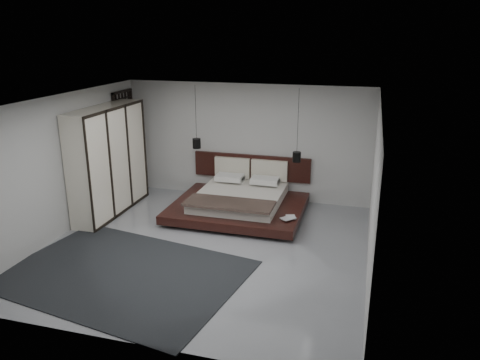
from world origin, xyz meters
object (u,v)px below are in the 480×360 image
(pendant_right, at_px, (297,157))
(lattice_screen, at_px, (126,143))
(rug, at_px, (123,274))
(bed, at_px, (240,200))
(wardrobe, at_px, (108,161))
(pendant_left, at_px, (197,143))

(pendant_right, bearing_deg, lattice_screen, 178.92)
(rug, bearing_deg, bed, 70.45)
(bed, bearing_deg, wardrobe, -166.09)
(lattice_screen, distance_m, rug, 4.47)
(wardrobe, bearing_deg, pendant_right, 16.19)
(pendant_left, xyz_separation_m, wardrobe, (-1.66, -1.17, -0.24))
(pendant_left, relative_size, rug, 0.37)
(lattice_screen, height_order, pendant_left, pendant_left)
(lattice_screen, bearing_deg, pendant_right, -1.08)
(rug, bearing_deg, lattice_screen, 116.88)
(bed, bearing_deg, rug, -109.55)
(lattice_screen, relative_size, wardrobe, 1.05)
(pendant_left, xyz_separation_m, rug, (0.03, -3.74, -1.44))
(pendant_left, height_order, rug, pendant_left)
(lattice_screen, bearing_deg, wardrobe, -78.63)
(lattice_screen, bearing_deg, rug, -63.12)
(lattice_screen, relative_size, pendant_right, 1.59)
(bed, relative_size, pendant_left, 1.96)
(pendant_right, xyz_separation_m, wardrobe, (-4.03, -1.17, -0.08))
(bed, relative_size, rug, 0.73)
(pendant_left, relative_size, pendant_right, 0.90)
(pendant_right, relative_size, wardrobe, 0.66)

